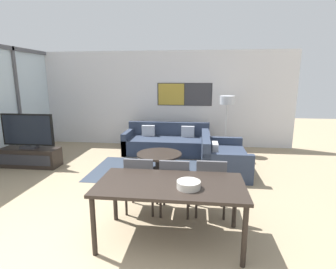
% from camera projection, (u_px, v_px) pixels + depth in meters
% --- Properties ---
extents(wall_back, '(7.96, 0.09, 2.80)m').
position_uv_depth(wall_back, '(158.00, 99.00, 7.86)').
color(wall_back, silver).
rests_on(wall_back, ground_plane).
extents(area_rug, '(2.99, 1.71, 0.01)m').
position_uv_depth(area_rug, '(159.00, 170.00, 5.84)').
color(area_rug, '#333D4C').
rests_on(area_rug, ground_plane).
extents(tv_console, '(1.34, 0.46, 0.44)m').
position_uv_depth(tv_console, '(31.00, 157.00, 6.09)').
color(tv_console, black).
rests_on(tv_console, ground_plane).
extents(television, '(1.23, 0.20, 0.80)m').
position_uv_depth(television, '(28.00, 131.00, 5.96)').
color(television, '#2D2D33').
rests_on(television, tv_console).
extents(sofa_main, '(2.30, 0.99, 0.80)m').
position_uv_depth(sofa_main, '(167.00, 143.00, 7.23)').
color(sofa_main, '#2D384C').
rests_on(sofa_main, ground_plane).
extents(sofa_side, '(0.99, 1.60, 0.80)m').
position_uv_depth(sofa_side, '(220.00, 159.00, 5.79)').
color(sofa_side, '#2D384C').
rests_on(sofa_side, ground_plane).
extents(coffee_table, '(0.99, 0.99, 0.40)m').
position_uv_depth(coffee_table, '(159.00, 158.00, 5.78)').
color(coffee_table, black).
rests_on(coffee_table, ground_plane).
extents(dining_table, '(1.80, 0.91, 0.77)m').
position_uv_depth(dining_table, '(170.00, 189.00, 3.20)').
color(dining_table, black).
rests_on(dining_table, ground_plane).
extents(dining_chair_left, '(0.46, 0.46, 0.89)m').
position_uv_depth(dining_chair_left, '(141.00, 182.00, 3.94)').
color(dining_chair_left, '#4C4C51').
rests_on(dining_chair_left, ground_plane).
extents(dining_chair_centre, '(0.46, 0.46, 0.89)m').
position_uv_depth(dining_chair_centre, '(175.00, 184.00, 3.87)').
color(dining_chair_centre, '#4C4C51').
rests_on(dining_chair_centre, ground_plane).
extents(dining_chair_right, '(0.46, 0.46, 0.89)m').
position_uv_depth(dining_chair_right, '(210.00, 184.00, 3.86)').
color(dining_chair_right, '#4C4C51').
rests_on(dining_chair_right, ground_plane).
extents(fruit_bowl, '(0.28, 0.28, 0.09)m').
position_uv_depth(fruit_bowl, '(189.00, 184.00, 3.03)').
color(fruit_bowl, '#B7B2A8').
rests_on(fruit_bowl, dining_table).
extents(floor_lamp, '(0.39, 0.39, 1.56)m').
position_uv_depth(floor_lamp, '(227.00, 104.00, 6.92)').
color(floor_lamp, '#2D2D33').
rests_on(floor_lamp, ground_plane).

